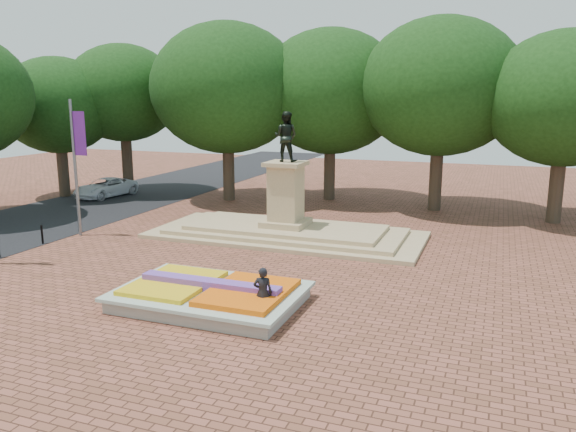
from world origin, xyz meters
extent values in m
plane|color=brown|center=(0.00, 0.00, 0.00)|extent=(90.00, 90.00, 0.00)
cube|color=black|center=(-15.00, 5.00, 0.01)|extent=(9.00, 90.00, 0.02)
cube|color=gray|center=(1.00, -2.00, 0.23)|extent=(6.00, 4.00, 0.45)
cube|color=#ADB9A7|center=(1.00, -2.00, 0.50)|extent=(6.30, 4.30, 0.12)
cube|color=orange|center=(2.45, -2.00, 0.63)|extent=(2.60, 3.40, 0.22)
cube|color=gold|center=(-0.45, -2.00, 0.62)|extent=(2.60, 3.40, 0.18)
cube|color=#4D3591|center=(1.00, -2.00, 0.72)|extent=(5.20, 0.55, 0.38)
cube|color=tan|center=(0.00, 8.00, 0.10)|extent=(14.00, 6.00, 0.20)
cube|color=tan|center=(0.00, 8.00, 0.30)|extent=(12.00, 5.00, 0.20)
cube|color=tan|center=(0.00, 8.00, 0.50)|extent=(10.00, 4.00, 0.20)
cube|color=tan|center=(0.00, 8.00, 0.75)|extent=(2.20, 2.20, 0.30)
cube|color=tan|center=(0.00, 8.00, 2.30)|extent=(1.50, 1.50, 2.80)
cube|color=tan|center=(0.00, 8.00, 3.80)|extent=(1.90, 1.90, 0.20)
imported|color=black|center=(0.00, 8.00, 5.15)|extent=(1.22, 0.95, 2.50)
cylinder|color=#3B2C20|center=(-16.00, 18.00, 2.00)|extent=(0.80, 0.80, 4.00)
ellipsoid|color=black|center=(-16.00, 18.00, 6.69)|extent=(8.80, 8.80, 7.48)
cylinder|color=#3B2C20|center=(-8.00, 18.00, 2.00)|extent=(0.80, 0.80, 4.00)
ellipsoid|color=black|center=(-8.00, 18.00, 6.69)|extent=(8.80, 8.80, 7.48)
cylinder|color=#3B2C20|center=(-1.00, 18.00, 2.00)|extent=(0.80, 0.80, 4.00)
ellipsoid|color=black|center=(-1.00, 18.00, 6.69)|extent=(8.80, 8.80, 7.48)
cylinder|color=#3B2C20|center=(6.00, 18.00, 2.00)|extent=(0.80, 0.80, 4.00)
ellipsoid|color=black|center=(6.00, 18.00, 6.69)|extent=(8.80, 8.80, 7.48)
cylinder|color=#3B2C20|center=(13.00, 18.00, 2.00)|extent=(0.80, 0.80, 4.00)
ellipsoid|color=black|center=(13.00, 18.00, 6.69)|extent=(8.80, 8.80, 7.48)
cylinder|color=#3B2C20|center=(-19.50, 13.00, 1.92)|extent=(0.80, 0.80, 3.84)
ellipsoid|color=black|center=(-19.50, 13.00, 6.41)|extent=(8.40, 8.40, 7.14)
cylinder|color=slate|center=(-10.20, 4.50, 3.50)|extent=(0.16, 0.16, 7.00)
cube|color=#641F83|center=(-9.75, 4.50, 5.30)|extent=(0.70, 0.04, 2.20)
cylinder|color=black|center=(-10.70, 2.40, 0.45)|extent=(0.10, 0.10, 0.90)
sphere|color=black|center=(-10.70, 2.40, 0.92)|extent=(0.12, 0.12, 0.12)
cylinder|color=black|center=(-10.70, 5.00, 0.45)|extent=(0.10, 0.10, 0.90)
sphere|color=black|center=(-10.70, 5.00, 0.92)|extent=(0.12, 0.12, 0.12)
imported|color=silver|center=(-16.45, 14.47, 0.67)|extent=(2.91, 5.13, 1.35)
imported|color=black|center=(3.18, -2.42, 0.86)|extent=(0.72, 0.57, 1.72)
camera|label=1|loc=(10.07, -18.35, 7.12)|focal=35.00mm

